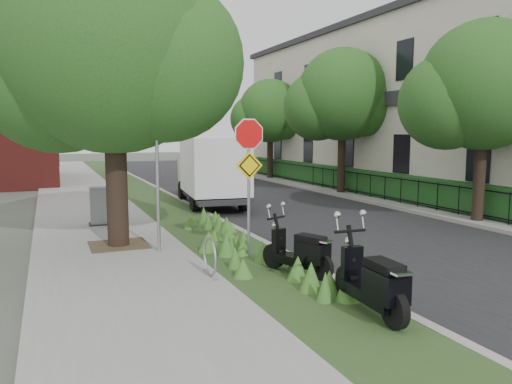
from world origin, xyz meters
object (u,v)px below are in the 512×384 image
(scooter_far, at_px, (377,289))
(utility_cabinet, at_px, (103,206))
(sign_assembly, at_px, (249,158))
(box_truck, at_px, (212,168))
(scooter_near, at_px, (304,256))

(scooter_far, xyz_separation_m, utility_cabinet, (-3.00, 9.56, 0.11))
(sign_assembly, bearing_deg, box_truck, 78.14)
(sign_assembly, relative_size, scooter_far, 1.68)
(scooter_near, xyz_separation_m, utility_cabinet, (-3.03, 7.19, 0.15))
(box_truck, xyz_separation_m, utility_cabinet, (-4.34, -2.79, -0.83))
(scooter_near, bearing_deg, box_truck, 82.52)
(scooter_near, relative_size, box_truck, 0.31)
(box_truck, height_order, utility_cabinet, box_truck)
(sign_assembly, relative_size, scooter_near, 1.97)
(scooter_near, height_order, scooter_far, scooter_far)
(scooter_far, height_order, utility_cabinet, utility_cabinet)
(box_truck, bearing_deg, scooter_near, -97.48)
(box_truck, bearing_deg, scooter_far, -96.20)
(sign_assembly, height_order, box_truck, sign_assembly)
(utility_cabinet, bearing_deg, sign_assembly, -63.46)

